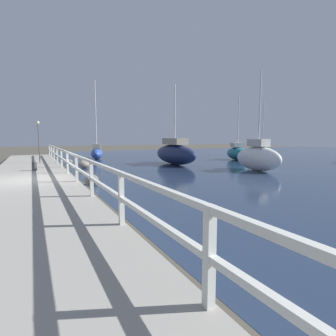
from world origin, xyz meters
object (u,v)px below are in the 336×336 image
object	(u,v)px
sailboat_green	(262,149)
sailboat_blue	(97,153)
dock_lamp	(39,135)
sailboat_white	(258,157)
mooring_bollard	(34,166)
sailboat_navy	(175,153)
sailboat_teal	(237,153)

from	to	relation	value
sailboat_green	sailboat_blue	size ratio (longest dim) A/B	0.85
sailboat_green	sailboat_blue	world-z (taller)	sailboat_blue
dock_lamp	sailboat_white	xyz separation A→B (m)	(12.14, -8.63, -1.40)
mooring_bollard	sailboat_white	xyz separation A→B (m)	(12.53, -3.68, 0.27)
mooring_bollard	sailboat_green	distance (m)	25.92
mooring_bollard	dock_lamp	bearing A→B (deg)	85.45
sailboat_navy	sailboat_teal	size ratio (longest dim) A/B	1.02
dock_lamp	sailboat_teal	bearing A→B (deg)	-5.94
mooring_bollard	dock_lamp	size ratio (longest dim) A/B	0.18
sailboat_green	mooring_bollard	bearing A→B (deg)	-141.22
dock_lamp	sailboat_green	size ratio (longest dim) A/B	0.46
mooring_bollard	sailboat_green	size ratio (longest dim) A/B	0.08
sailboat_green	sailboat_navy	bearing A→B (deg)	-138.81
sailboat_navy	sailboat_blue	bearing A→B (deg)	116.88
sailboat_white	sailboat_green	bearing A→B (deg)	43.59
mooring_bollard	sailboat_white	size ratio (longest dim) A/B	0.09
sailboat_green	sailboat_navy	world-z (taller)	sailboat_green
dock_lamp	sailboat_green	world-z (taller)	sailboat_green
sailboat_blue	sailboat_teal	world-z (taller)	sailboat_blue
sailboat_teal	mooring_bollard	bearing A→B (deg)	-151.95
mooring_bollard	sailboat_white	distance (m)	13.07
sailboat_green	sailboat_teal	world-z (taller)	sailboat_green
sailboat_blue	sailboat_white	world-z (taller)	sailboat_blue
sailboat_white	mooring_bollard	bearing A→B (deg)	165.24
sailboat_blue	sailboat_navy	size ratio (longest dim) A/B	1.24
sailboat_green	sailboat_white	world-z (taller)	sailboat_green
dock_lamp	sailboat_navy	distance (m)	9.91
sailboat_blue	sailboat_white	bearing A→B (deg)	-48.92
sailboat_green	sailboat_blue	distance (m)	19.49
dock_lamp	sailboat_teal	xyz separation A→B (m)	(16.71, -1.74, -1.58)
sailboat_navy	sailboat_white	world-z (taller)	sailboat_white
sailboat_blue	sailboat_teal	distance (m)	13.59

